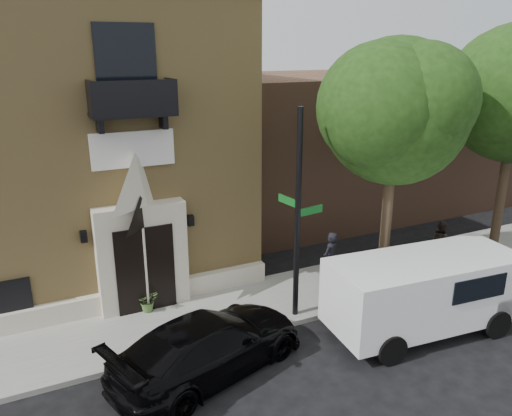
{
  "coord_description": "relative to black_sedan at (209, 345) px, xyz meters",
  "views": [
    {
      "loc": [
        -3.83,
        -10.78,
        7.6
      ],
      "look_at": [
        2.32,
        2.0,
        3.0
      ],
      "focal_mm": 35.0,
      "sensor_mm": 36.0,
      "label": 1
    }
  ],
  "objects": [
    {
      "name": "street_sign",
      "position": [
        3.15,
        1.3,
        2.42
      ],
      "size": [
        1.01,
        0.95,
        5.99
      ],
      "rotation": [
        0.0,
        0.0,
        0.14
      ],
      "color": "black",
      "rests_on": "sidewalk"
    },
    {
      "name": "pedestrian_far",
      "position": [
        9.7,
        2.23,
        0.19
      ],
      "size": [
        0.71,
        0.85,
        1.57
      ],
      "primitive_type": "imported",
      "rotation": [
        0.0,
        0.0,
        1.41
      ],
      "color": "#312621",
      "rests_on": "sidewalk"
    },
    {
      "name": "dumpster",
      "position": [
        8.06,
        1.62,
        -0.05
      ],
      "size": [
        1.68,
        0.99,
        1.08
      ],
      "rotation": [
        0.0,
        0.0,
        0.03
      ],
      "color": "#0E361C",
      "rests_on": "sidewalk"
    },
    {
      "name": "church",
      "position": [
        -2.67,
        8.84,
        3.89
      ],
      "size": [
        12.2,
        11.01,
        9.3
      ],
      "color": "tan",
      "rests_on": "ground"
    },
    {
      "name": "black_sedan",
      "position": [
        0.0,
        0.0,
        0.0
      ],
      "size": [
        5.52,
        3.59,
        1.49
      ],
      "primitive_type": "imported",
      "rotation": [
        0.0,
        0.0,
        1.89
      ],
      "color": "black",
      "rests_on": "ground"
    },
    {
      "name": "pedestrian_near",
      "position": [
        5.08,
        2.42,
        0.32
      ],
      "size": [
        0.79,
        0.7,
        1.83
      ],
      "primitive_type": "imported",
      "rotation": [
        0.0,
        0.0,
        3.63
      ],
      "color": "black",
      "rests_on": "sidewalk"
    },
    {
      "name": "fire_hydrant",
      "position": [
        6.15,
        1.09,
        -0.2
      ],
      "size": [
        0.45,
        0.36,
        0.8
      ],
      "color": "#AD000F",
      "rests_on": "sidewalk"
    },
    {
      "name": "sidewalk",
      "position": [
        1.32,
        2.39,
        -0.67
      ],
      "size": [
        42.0,
        3.0,
        0.15
      ],
      "primitive_type": "cube",
      "color": "gray",
      "rests_on": "ground"
    },
    {
      "name": "cargo_van",
      "position": [
        6.17,
        -0.83,
        0.48
      ],
      "size": [
        5.53,
        2.64,
        2.18
      ],
      "rotation": [
        0.0,
        0.0,
        -0.08
      ],
      "color": "white",
      "rests_on": "ground"
    },
    {
      "name": "neighbour_building",
      "position": [
        12.32,
        9.89,
        2.46
      ],
      "size": [
        18.0,
        8.0,
        6.4
      ],
      "primitive_type": "cube",
      "color": "brown",
      "rests_on": "ground"
    },
    {
      "name": "ground",
      "position": [
        0.32,
        0.89,
        -0.74
      ],
      "size": [
        120.0,
        120.0,
        0.0
      ],
      "primitive_type": "plane",
      "color": "black",
      "rests_on": "ground"
    },
    {
      "name": "planter",
      "position": [
        -0.69,
        3.31,
        -0.26
      ],
      "size": [
        0.64,
        0.57,
        0.66
      ],
      "primitive_type": "imported",
      "rotation": [
        0.0,
        0.0,
        0.11
      ],
      "color": "#507438",
      "rests_on": "sidewalk"
    },
    {
      "name": "street_tree_left",
      "position": [
        6.35,
        1.24,
        5.12
      ],
      "size": [
        4.97,
        4.38,
        7.77
      ],
      "color": "#38281C",
      "rests_on": "sidewalk"
    }
  ]
}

